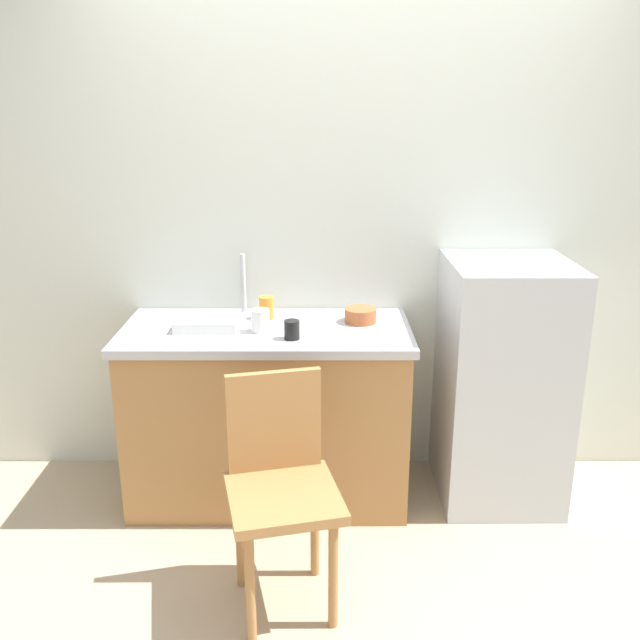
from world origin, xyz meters
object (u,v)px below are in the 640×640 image
object	(u,v)px
refrigerator	(501,382)
chair	(280,482)
cup_white	(260,321)
terracotta_bowl	(360,315)
dish_tray	(207,323)
cup_orange	(266,308)
cup_black	(291,330)

from	to	relation	value
refrigerator	chair	bearing A→B (deg)	-143.08
cup_white	terracotta_bowl	bearing A→B (deg)	17.05
cup_white	dish_tray	bearing A→B (deg)	168.42
refrigerator	chair	world-z (taller)	refrigerator
refrigerator	cup_white	size ratio (longest dim) A/B	11.19
chair	dish_tray	bearing A→B (deg)	103.55
terracotta_bowl	cup_orange	size ratio (longest dim) A/B	1.37
dish_tray	cup_white	distance (m)	0.25
refrigerator	cup_black	distance (m)	1.05
refrigerator	chair	xyz separation A→B (m)	(-1.01, -0.76, -0.08)
dish_tray	terracotta_bowl	size ratio (longest dim) A/B	1.88
cup_orange	cup_black	distance (m)	0.32
refrigerator	terracotta_bowl	world-z (taller)	refrigerator
dish_tray	terracotta_bowl	distance (m)	0.71
cup_orange	terracotta_bowl	bearing A→B (deg)	-7.02
refrigerator	chair	distance (m)	1.26
dish_tray	cup_orange	xyz separation A→B (m)	(0.26, 0.14, 0.03)
terracotta_bowl	cup_white	xyz separation A→B (m)	(-0.46, -0.14, 0.02)
refrigerator	terracotta_bowl	size ratio (longest dim) A/B	7.81
cup_orange	cup_black	world-z (taller)	cup_orange
cup_orange	cup_white	xyz separation A→B (m)	(-0.01, -0.19, -0.00)
dish_tray	cup_orange	world-z (taller)	cup_orange
dish_tray	cup_black	xyz separation A→B (m)	(0.39, -0.15, 0.02)
cup_white	chair	bearing A→B (deg)	-79.95
dish_tray	cup_black	distance (m)	0.42
dish_tray	cup_black	size ratio (longest dim) A/B	3.32
chair	refrigerator	bearing A→B (deg)	23.77
chair	dish_tray	size ratio (longest dim) A/B	3.18
cup_orange	cup_black	bearing A→B (deg)	-65.90
cup_orange	refrigerator	bearing A→B (deg)	-6.10
chair	cup_orange	size ratio (longest dim) A/B	8.22
chair	terracotta_bowl	distance (m)	0.97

